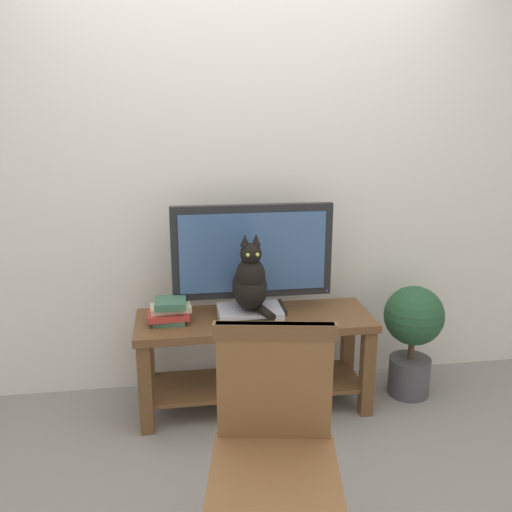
# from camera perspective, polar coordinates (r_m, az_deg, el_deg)

# --- Properties ---
(ground_plane) EXTENTS (12.00, 12.00, 0.00)m
(ground_plane) POSITION_cam_1_polar(r_m,az_deg,el_deg) (2.90, 1.26, -20.41)
(ground_plane) COLOR gray
(back_wall) EXTENTS (7.00, 0.12, 2.80)m
(back_wall) POSITION_cam_1_polar(r_m,az_deg,el_deg) (3.27, -1.34, 10.21)
(back_wall) COLOR silver
(back_wall) RESTS_ON ground
(tv_stand) EXTENTS (1.31, 0.46, 0.55)m
(tv_stand) POSITION_cam_1_polar(r_m,az_deg,el_deg) (3.15, -0.14, -9.22)
(tv_stand) COLOR brown
(tv_stand) RESTS_ON ground
(tv) EXTENTS (0.90, 0.20, 0.62)m
(tv) POSITION_cam_1_polar(r_m,az_deg,el_deg) (3.05, -0.37, -0.02)
(tv) COLOR black
(tv) RESTS_ON tv_stand
(media_box) EXTENTS (0.34, 0.25, 0.08)m
(media_box) POSITION_cam_1_polar(r_m,az_deg,el_deg) (3.00, -0.65, -6.14)
(media_box) COLOR #ADADB2
(media_box) RESTS_ON tv_stand
(cat) EXTENTS (0.20, 0.35, 0.42)m
(cat) POSITION_cam_1_polar(r_m,az_deg,el_deg) (2.92, -0.60, -2.70)
(cat) COLOR black
(cat) RESTS_ON media_box
(wooden_chair) EXTENTS (0.52, 0.52, 0.94)m
(wooden_chair) POSITION_cam_1_polar(r_m,az_deg,el_deg) (2.07, 1.92, -18.40)
(wooden_chair) COLOR brown
(wooden_chair) RESTS_ON ground
(book_stack) EXTENTS (0.24, 0.17, 0.13)m
(book_stack) POSITION_cam_1_polar(r_m,az_deg,el_deg) (3.02, -8.95, -5.67)
(book_stack) COLOR #38664C
(book_stack) RESTS_ON tv_stand
(potted_plant) EXTENTS (0.35, 0.35, 0.68)m
(potted_plant) POSITION_cam_1_polar(r_m,az_deg,el_deg) (3.40, 15.95, -7.53)
(potted_plant) COLOR #47474C
(potted_plant) RESTS_ON ground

